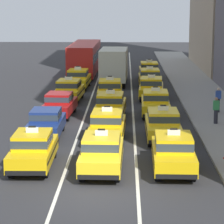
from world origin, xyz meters
TOP-DOWN VIEW (x-y plane):
  - ground_plane at (0.00, 0.00)m, footprint 160.00×160.00m
  - lane_stripe_left_center at (-1.60, 20.00)m, footprint 0.14×80.00m
  - lane_stripe_center_right at (1.60, 20.00)m, footprint 0.14×80.00m
  - sidewalk_curb at (7.20, 15.00)m, footprint 4.00×90.00m
  - taxi_left_nearest at (-3.11, 3.53)m, footprint 1.87×4.58m
  - sedan_left_second at (-3.33, 9.25)m, footprint 1.77×4.31m
  - sedan_left_third at (-3.23, 14.78)m, footprint 2.02×4.40m
  - taxi_left_fourth at (-3.17, 20.31)m, footprint 2.05×4.65m
  - taxi_left_fifth at (-3.02, 26.54)m, footprint 1.98×4.62m
  - bus_left_sixth at (-3.07, 35.33)m, footprint 2.72×11.25m
  - taxi_center_nearest at (0.04, 3.05)m, footprint 1.91×4.60m
  - taxi_center_second at (0.11, 8.43)m, footprint 1.98×4.62m
  - taxi_center_third at (0.12, 14.21)m, footprint 2.01×4.63m
  - taxi_center_fourth at (-0.09, 20.33)m, footprint 1.87×4.58m
  - box_truck_center_fifth at (0.05, 28.97)m, footprint 2.49×7.04m
  - taxi_right_nearest at (3.23, 3.21)m, footprint 1.90×4.59m
  - taxi_right_second at (3.13, 8.80)m, footprint 1.84×4.57m
  - taxi_right_third at (3.06, 15.28)m, footprint 1.91×4.60m
  - taxi_right_fourth at (3.08, 21.64)m, footprint 2.07×4.66m
  - taxi_right_fifth at (3.17, 27.02)m, footprint 1.88×4.58m
  - taxi_right_sixth at (3.34, 32.39)m, footprint 1.84×4.57m
  - pedestrian_by_storefront at (6.57, 12.27)m, footprint 0.36×0.24m
  - pedestrian_trailing at (7.27, 15.78)m, footprint 0.36×0.24m

SIDE VIEW (x-z plane):
  - ground_plane at x=0.00m, z-range 0.00..0.00m
  - lane_stripe_left_center at x=-1.60m, z-range 0.00..0.01m
  - lane_stripe_center_right at x=1.60m, z-range 0.00..0.01m
  - sidewalk_curb at x=7.20m, z-range 0.00..0.15m
  - sedan_left_second at x=-3.33m, z-range 0.06..1.64m
  - sedan_left_third at x=-3.23m, z-range 0.06..1.64m
  - taxi_left_nearest at x=-3.11m, z-range -0.10..1.86m
  - taxi_left_fourth at x=-3.17m, z-range -0.10..1.86m
  - taxi_left_fifth at x=-3.02m, z-range -0.10..1.86m
  - taxi_center_nearest at x=0.04m, z-range -0.10..1.86m
  - taxi_center_second at x=0.11m, z-range -0.10..1.86m
  - taxi_center_third at x=0.12m, z-range -0.10..1.86m
  - taxi_center_fourth at x=-0.09m, z-range -0.10..1.86m
  - taxi_right_nearest at x=3.23m, z-range -0.10..1.86m
  - taxi_right_second at x=3.13m, z-range -0.10..1.86m
  - taxi_right_third at x=3.06m, z-range -0.10..1.86m
  - taxi_right_fourth at x=3.08m, z-range -0.10..1.86m
  - taxi_right_fifth at x=3.17m, z-range -0.10..1.86m
  - taxi_right_sixth at x=3.34m, z-range -0.10..1.86m
  - pedestrian_by_storefront at x=6.57m, z-range 0.16..1.78m
  - pedestrian_trailing at x=7.27m, z-range 0.16..1.81m
  - box_truck_center_fifth at x=0.05m, z-range 0.14..3.41m
  - bus_left_sixth at x=-3.07m, z-range 0.21..3.43m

